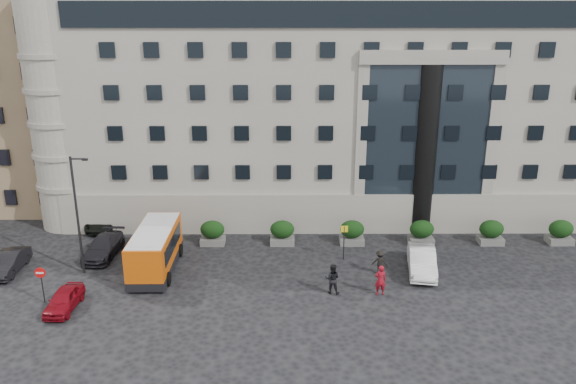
# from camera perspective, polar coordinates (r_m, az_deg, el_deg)

# --- Properties ---
(ground) EXTENTS (120.00, 120.00, 0.00)m
(ground) POSITION_cam_1_polar(r_m,az_deg,el_deg) (35.21, -2.62, -10.30)
(ground) COLOR black
(ground) RESTS_ON ground
(civic_building) EXTENTS (44.00, 24.00, 18.00)m
(civic_building) POSITION_cam_1_polar(r_m,az_deg,el_deg) (53.73, 4.65, 9.71)
(civic_building) COLOR gray
(civic_building) RESTS_ON ground
(entrance_column) EXTENTS (1.80, 1.80, 13.00)m
(entrance_column) POSITION_cam_1_polar(r_m,az_deg,el_deg) (43.81, 13.71, 4.04)
(entrance_column) COLOR black
(entrance_column) RESTS_ON ground
(apartment_near) EXTENTS (14.00, 14.00, 20.00)m
(apartment_near) POSITION_cam_1_polar(r_m,az_deg,el_deg) (57.35, -27.00, 9.38)
(apartment_near) COLOR olive
(apartment_near) RESTS_ON ground
(apartment_far) EXTENTS (13.00, 13.00, 22.00)m
(apartment_far) POSITION_cam_1_polar(r_m,az_deg,el_deg) (74.82, -23.19, 12.23)
(apartment_far) COLOR brown
(apartment_far) RESTS_ON ground
(hedge_a) EXTENTS (1.80, 1.26, 1.84)m
(hedge_a) POSITION_cam_1_polar(r_m,az_deg,el_deg) (42.20, -7.68, -4.10)
(hedge_a) COLOR #61615E
(hedge_a) RESTS_ON ground
(hedge_b) EXTENTS (1.80, 1.26, 1.84)m
(hedge_b) POSITION_cam_1_polar(r_m,az_deg,el_deg) (41.85, -0.58, -4.12)
(hedge_b) COLOR #61615E
(hedge_b) RESTS_ON ground
(hedge_c) EXTENTS (1.80, 1.26, 1.84)m
(hedge_c) POSITION_cam_1_polar(r_m,az_deg,el_deg) (42.15, 6.52, -4.08)
(hedge_c) COLOR #61615E
(hedge_c) RESTS_ON ground
(hedge_d) EXTENTS (1.80, 1.26, 1.84)m
(hedge_d) POSITION_cam_1_polar(r_m,az_deg,el_deg) (43.07, 13.42, -3.98)
(hedge_d) COLOR #61615E
(hedge_d) RESTS_ON ground
(hedge_e) EXTENTS (1.80, 1.26, 1.84)m
(hedge_e) POSITION_cam_1_polar(r_m,az_deg,el_deg) (44.59, 19.94, -3.83)
(hedge_e) COLOR #61615E
(hedge_e) RESTS_ON ground
(hedge_f) EXTENTS (1.80, 1.26, 1.84)m
(hedge_f) POSITION_cam_1_polar(r_m,az_deg,el_deg) (46.64, 25.96, -3.65)
(hedge_f) COLOR #61615E
(hedge_f) RESTS_ON ground
(street_lamp) EXTENTS (1.16, 0.18, 8.00)m
(street_lamp) POSITION_cam_1_polar(r_m,az_deg,el_deg) (38.53, -20.58, -1.84)
(street_lamp) COLOR #262628
(street_lamp) RESTS_ON ground
(bus_stop_sign) EXTENTS (0.50, 0.08, 2.52)m
(bus_stop_sign) POSITION_cam_1_polar(r_m,az_deg,el_deg) (39.17, 5.72, -4.54)
(bus_stop_sign) COLOR #262628
(bus_stop_sign) RESTS_ON ground
(no_entry_sign) EXTENTS (0.64, 0.16, 2.32)m
(no_entry_sign) POSITION_cam_1_polar(r_m,az_deg,el_deg) (36.47, -23.81, -7.99)
(no_entry_sign) COLOR #262628
(no_entry_sign) RESTS_ON ground
(minibus) EXTENTS (2.70, 6.99, 2.91)m
(minibus) POSITION_cam_1_polar(r_m,az_deg,el_deg) (38.53, -13.34, -5.56)
(minibus) COLOR #C94D09
(minibus) RESTS_ON ground
(red_truck) EXTENTS (3.28, 5.98, 3.07)m
(red_truck) POSITION_cam_1_polar(r_m,az_deg,el_deg) (51.41, -15.64, 0.21)
(red_truck) COLOR maroon
(red_truck) RESTS_ON ground
(parked_car_a) EXTENTS (1.55, 3.62, 1.22)m
(parked_car_a) POSITION_cam_1_polar(r_m,az_deg,el_deg) (35.76, -21.80, -10.11)
(parked_car_a) COLOR maroon
(parked_car_a) RESTS_ON ground
(parked_car_b) EXTENTS (1.59, 4.17, 1.36)m
(parked_car_b) POSITION_cam_1_polar(r_m,az_deg,el_deg) (41.97, -26.48, -6.43)
(parked_car_b) COLOR black
(parked_car_b) RESTS_ON ground
(parked_car_c) EXTENTS (2.20, 4.85, 1.38)m
(parked_car_c) POSITION_cam_1_polar(r_m,az_deg,el_deg) (42.08, -18.24, -5.31)
(parked_car_c) COLOR black
(parked_car_c) RESTS_ON ground
(parked_car_d) EXTENTS (2.41, 4.79, 1.30)m
(parked_car_d) POSITION_cam_1_polar(r_m,az_deg,el_deg) (47.46, -18.23, -2.70)
(parked_car_d) COLOR black
(parked_car_d) RESTS_ON ground
(white_taxi) EXTENTS (2.44, 5.07, 1.60)m
(white_taxi) POSITION_cam_1_polar(r_m,az_deg,el_deg) (38.61, 13.45, -6.82)
(white_taxi) COLOR silver
(white_taxi) RESTS_ON ground
(pedestrian_a) EXTENTS (0.74, 0.52, 1.95)m
(pedestrian_a) POSITION_cam_1_polar(r_m,az_deg,el_deg) (35.12, 9.36, -8.83)
(pedestrian_a) COLOR maroon
(pedestrian_a) RESTS_ON ground
(pedestrian_b) EXTENTS (1.06, 0.89, 1.93)m
(pedestrian_b) POSITION_cam_1_polar(r_m,az_deg,el_deg) (34.96, 4.53, -8.78)
(pedestrian_b) COLOR black
(pedestrian_b) RESTS_ON ground
(pedestrian_c) EXTENTS (1.13, 0.79, 1.60)m
(pedestrian_c) POSITION_cam_1_polar(r_m,az_deg,el_deg) (37.91, 9.31, -7.02)
(pedestrian_c) COLOR black
(pedestrian_c) RESTS_ON ground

